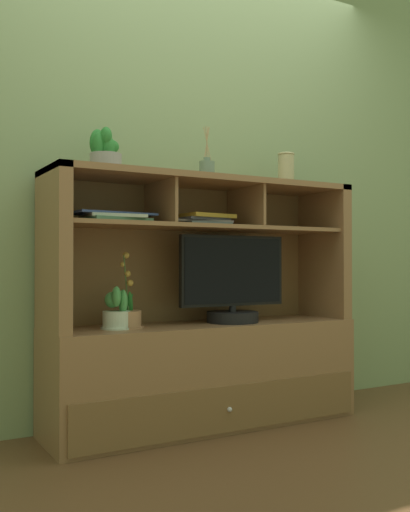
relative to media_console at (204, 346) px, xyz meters
name	(u,v)px	position (x,y,z in m)	size (l,w,h in m)	color
floor_plane	(205,427)	(0.00, -0.01, -0.41)	(6.00, 6.00, 0.02)	brown
back_wall	(183,157)	(0.00, 0.24, 1.00)	(6.00, 0.02, 2.80)	#869E6B
media_console	(204,346)	(0.00, 0.00, 0.00)	(1.62, 0.47, 1.25)	olive
tv_monitor	(233,287)	(0.14, -0.04, 0.30)	(0.61, 0.27, 0.45)	black
potted_orchid	(126,317)	(-0.43, -0.02, 0.17)	(0.16, 0.16, 0.36)	#A97853
potted_fern	(117,313)	(-0.49, -0.03, 0.19)	(0.15, 0.15, 0.20)	silver
magazine_stack_left	(200,220)	(-0.01, 0.03, 0.64)	(0.32, 0.30, 0.06)	slate
magazine_stack_centre	(112,218)	(-0.50, -0.01, 0.63)	(0.40, 0.29, 0.04)	#4D7A5A
diffuser_bottle	(207,169)	(0.00, -0.03, 0.90)	(0.08, 0.08, 0.26)	slate
potted_succulent	(105,153)	(-0.53, 0.01, 0.94)	(0.17, 0.17, 0.20)	gray
ceramic_vase	(286,169)	(0.53, 0.00, 0.94)	(0.09, 0.09, 0.18)	tan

